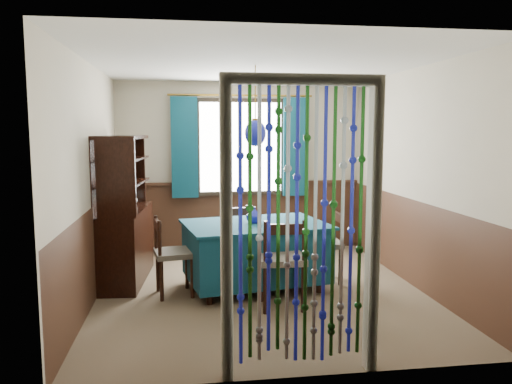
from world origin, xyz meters
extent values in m
plane|color=brown|center=(0.00, 0.00, 0.00)|extent=(4.00, 4.00, 0.00)
plane|color=silver|center=(0.00, 0.00, 2.50)|extent=(4.00, 4.00, 0.00)
plane|color=#B8AE96|center=(0.00, 2.00, 1.25)|extent=(3.60, 0.00, 3.60)
plane|color=#B8AE96|center=(0.00, -2.00, 1.25)|extent=(3.60, 0.00, 3.60)
plane|color=#B8AE96|center=(-1.80, 0.00, 1.25)|extent=(0.00, 4.00, 4.00)
plane|color=#B8AE96|center=(1.80, 0.00, 1.25)|extent=(0.00, 4.00, 4.00)
plane|color=#3E2517|center=(0.00, 1.99, 0.50)|extent=(3.60, 0.00, 3.60)
plane|color=#3E2517|center=(0.00, -1.99, 0.50)|extent=(3.60, 0.00, 3.60)
plane|color=#3E2517|center=(-1.79, 0.00, 0.50)|extent=(0.00, 4.00, 4.00)
plane|color=#3E2517|center=(1.79, 0.00, 0.50)|extent=(0.00, 4.00, 4.00)
cube|color=black|center=(0.00, 1.95, 1.55)|extent=(1.32, 0.12, 1.42)
cube|color=#103F53|center=(-0.04, 0.12, 0.42)|extent=(1.66, 1.27, 0.60)
cube|color=#103F53|center=(-0.04, 0.12, 0.74)|extent=(1.73, 1.34, 0.03)
cylinder|color=black|center=(-0.59, -0.36, 0.07)|extent=(0.07, 0.07, 0.14)
cylinder|color=black|center=(0.64, -0.15, 0.07)|extent=(0.07, 0.07, 0.14)
cylinder|color=black|center=(-0.72, 0.39, 0.07)|extent=(0.07, 0.07, 0.14)
cylinder|color=black|center=(0.50, 0.60, 0.07)|extent=(0.07, 0.07, 0.14)
cylinder|color=black|center=(-0.06, -0.71, 0.23)|extent=(0.05, 0.05, 0.47)
cylinder|color=black|center=(0.32, -0.72, 0.23)|extent=(0.05, 0.05, 0.47)
cylinder|color=black|center=(-0.05, -0.35, 0.23)|extent=(0.05, 0.05, 0.47)
cylinder|color=black|center=(0.33, -0.36, 0.23)|extent=(0.05, 0.05, 0.47)
cube|color=#5B5549|center=(0.13, -0.54, 0.50)|extent=(0.47, 0.45, 0.06)
cube|color=black|center=(0.13, -0.73, 0.84)|extent=(0.40, 0.05, 0.10)
cylinder|color=black|center=(-0.06, -0.72, 0.70)|extent=(0.04, 0.04, 0.46)
cylinder|color=black|center=(0.32, -0.73, 0.70)|extent=(0.04, 0.04, 0.46)
cylinder|color=black|center=(-0.03, 0.98, 0.21)|extent=(0.04, 0.04, 0.42)
cylinder|color=black|center=(-0.36, 0.95, 0.21)|extent=(0.04, 0.04, 0.42)
cylinder|color=black|center=(0.00, 0.67, 0.21)|extent=(0.04, 0.04, 0.42)
cylinder|color=black|center=(-0.33, 0.64, 0.21)|extent=(0.04, 0.04, 0.42)
cube|color=#5B5549|center=(-0.18, 0.81, 0.45)|extent=(0.44, 0.43, 0.06)
cube|color=black|center=(-0.19, 0.97, 0.75)|extent=(0.35, 0.07, 0.09)
cylinder|color=black|center=(-0.03, 0.99, 0.62)|extent=(0.04, 0.04, 0.41)
cylinder|color=black|center=(-0.36, 0.96, 0.62)|extent=(0.04, 0.04, 0.41)
cylinder|color=black|center=(-1.14, 0.15, 0.22)|extent=(0.04, 0.04, 0.44)
cylinder|color=black|center=(-1.08, -0.19, 0.22)|extent=(0.04, 0.04, 0.44)
cylinder|color=black|center=(-0.82, 0.20, 0.22)|extent=(0.04, 0.04, 0.44)
cylinder|color=black|center=(-0.76, -0.14, 0.22)|extent=(0.04, 0.04, 0.44)
cube|color=#5B5549|center=(-0.95, 0.01, 0.46)|extent=(0.47, 0.49, 0.06)
cube|color=black|center=(-1.12, -0.02, 0.78)|extent=(0.10, 0.37, 0.10)
cylinder|color=black|center=(-1.15, 0.15, 0.65)|extent=(0.04, 0.04, 0.43)
cylinder|color=black|center=(-1.09, -0.19, 0.65)|extent=(0.04, 0.04, 0.43)
cylinder|color=black|center=(0.95, 0.08, 0.22)|extent=(0.04, 0.04, 0.43)
cylinder|color=black|center=(0.96, 0.42, 0.22)|extent=(0.04, 0.04, 0.43)
cylinder|color=black|center=(0.63, 0.09, 0.22)|extent=(0.04, 0.04, 0.43)
cylinder|color=black|center=(0.64, 0.43, 0.22)|extent=(0.04, 0.04, 0.43)
cube|color=#5B5549|center=(0.79, 0.25, 0.46)|extent=(0.42, 0.44, 0.06)
cube|color=black|center=(0.97, 0.25, 0.78)|extent=(0.05, 0.36, 0.10)
cylinder|color=black|center=(0.96, 0.08, 0.64)|extent=(0.04, 0.04, 0.42)
cylinder|color=black|center=(0.97, 0.42, 0.64)|extent=(0.04, 0.04, 0.42)
cube|color=black|center=(-1.54, 0.63, 0.43)|extent=(0.56, 1.36, 0.87)
cube|color=black|center=(-1.54, -0.01, 1.30)|extent=(0.41, 0.08, 0.87)
cube|color=black|center=(-1.54, 1.26, 1.30)|extent=(0.41, 0.08, 0.87)
cube|color=black|center=(-1.54, 0.63, 1.72)|extent=(0.51, 1.36, 0.04)
cube|color=black|center=(-1.75, 0.63, 1.30)|extent=(0.13, 1.30, 0.87)
cube|color=black|center=(-1.51, 0.63, 1.17)|extent=(0.46, 1.27, 0.02)
cube|color=black|center=(-1.51, 0.63, 1.46)|extent=(0.46, 1.27, 0.02)
cylinder|color=olive|center=(-0.04, 0.12, 2.13)|extent=(0.01, 0.01, 0.74)
ellipsoid|color=#161F9C|center=(-0.04, 0.12, 1.76)|extent=(0.24, 0.24, 0.29)
cylinder|color=olive|center=(-0.04, 0.12, 1.91)|extent=(0.07, 0.07, 0.03)
imported|color=#161F9C|center=(-0.05, 0.15, 0.84)|extent=(0.18, 0.18, 0.17)
imported|color=beige|center=(-1.49, 0.29, 1.21)|extent=(0.25, 0.25, 0.06)
imported|color=beige|center=(-1.49, 0.96, 0.95)|extent=(0.21, 0.21, 0.17)
camera|label=1|loc=(-0.82, -5.38, 1.79)|focal=35.00mm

